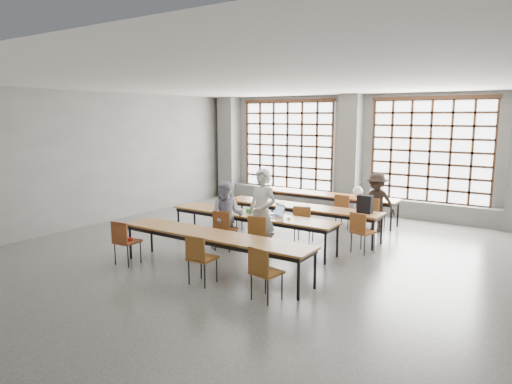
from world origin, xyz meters
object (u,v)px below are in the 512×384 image
chair_mid_left (232,210)px  chair_near_left (124,238)px  desk_row_a (326,196)px  chair_near_right (263,268)px  desk_row_c (252,217)px  chair_mid_right (361,229)px  chair_back_mid (344,208)px  chair_front_left (224,226)px  laptop_front (276,213)px  student_female (227,216)px  phone (256,215)px  chair_back_right (374,211)px  laptop_back (375,196)px  chair_mid_centre (303,220)px  chair_back_left (270,199)px  plastic_bag (358,191)px  mouse (289,218)px  green_box (252,211)px  desk_row_d (213,237)px  chair_front_right (259,232)px  student_back (376,202)px  backpack (365,204)px  chair_near_mid (200,255)px  student_male (262,213)px  desk_row_b (300,208)px  red_pouch (127,239)px

chair_mid_left → chair_near_left: (-0.16, -3.25, 0.00)m
desk_row_a → chair_near_right: chair_near_right is taller
desk_row_c → chair_mid_right: chair_mid_right is taller
chair_back_mid → chair_mid_right: same height
chair_front_left → laptop_front: size_ratio=1.91×
student_female → phone: size_ratio=11.46×
chair_back_right → laptop_back: 0.82m
desk_row_c → chair_mid_centre: (0.87, 0.79, -0.13)m
chair_back_left → phone: 3.09m
chair_near_left → plastic_bag: size_ratio=3.08×
chair_back_left → chair_near_left: 5.14m
chair_mid_centre → student_female: size_ratio=0.59×
mouse → phone: mouse is taller
chair_back_right → green_box: size_ratio=3.52×
chair_back_left → green_box: 2.83m
green_box → desk_row_d: bearing=-76.8°
student_female → phone: 0.62m
chair_front_right → student_back: (1.25, 3.43, 0.21)m
student_female → desk_row_c: bearing=34.1°
backpack → chair_near_mid: bearing=-110.2°
plastic_bag → chair_back_right: bearing=-44.6°
desk_row_d → student_male: student_male is taller
chair_mid_centre → laptop_front: size_ratio=1.91×
chair_back_left → mouse: bearing=-51.9°
chair_near_left → chair_front_left: bearing=61.2°
chair_mid_left → chair_near_mid: size_ratio=1.00×
backpack → student_back: bearing=98.1°
chair_near_left → desk_row_b: bearing=65.8°
chair_mid_left → chair_front_left: same height
chair_back_mid → chair_mid_right: size_ratio=1.00×
laptop_front → mouse: bearing=-18.3°
chair_back_left → backpack: (3.21, -1.20, 0.39)m
chair_near_left → chair_near_right: (3.18, 0.00, 0.00)m
chair_back_left → green_box: bearing=-66.8°
chair_front_left → chair_front_right: bearing=-0.0°
chair_back_mid → chair_mid_right: bearing=-58.0°
desk_row_c → chair_near_right: size_ratio=4.55×
desk_row_d → chair_mid_left: (-1.53, 2.63, -0.13)m
laptop_back → backpack: bearing=-77.3°
desk_row_a → desk_row_b: (0.19, -1.88, 0.00)m
chair_mid_right → chair_near_mid: (-1.63, -3.26, 0.00)m
desk_row_d → chair_back_mid: 4.55m
chair_front_left → chair_front_right: 0.90m
chair_back_right → plastic_bag: plastic_bag is taller
student_male → desk_row_b: bearing=99.9°
green_box → plastic_bag: plastic_bag is taller
desk_row_a → student_male: size_ratio=2.21×
chair_front_left → chair_near_left: bearing=-118.8°
chair_mid_centre → chair_near_right: (1.02, -3.25, 0.00)m
laptop_back → red_pouch: (-2.91, -5.79, -0.29)m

